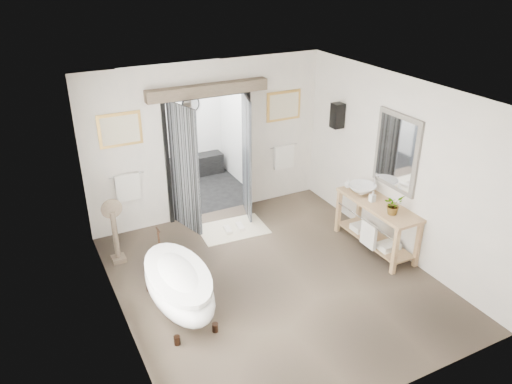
# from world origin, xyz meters

# --- Properties ---
(ground_plane) EXTENTS (5.00, 5.00, 0.00)m
(ground_plane) POSITION_xyz_m (0.00, 0.00, 0.00)
(ground_plane) COLOR brown
(room_shell) EXTENTS (4.52, 5.02, 2.91)m
(room_shell) POSITION_xyz_m (-0.04, -0.13, 1.86)
(room_shell) COLOR silver
(room_shell) RESTS_ON ground_plane
(shower_room) EXTENTS (2.22, 2.01, 2.51)m
(shower_room) POSITION_xyz_m (0.00, 3.99, 0.91)
(shower_room) COLOR black
(shower_room) RESTS_ON ground_plane
(back_wall_dressing) EXTENTS (3.82, 0.79, 2.52)m
(back_wall_dressing) POSITION_xyz_m (0.00, 2.32, 1.56)
(back_wall_dressing) COLOR black
(back_wall_dressing) RESTS_ON ground_plane
(clawfoot_tub) EXTENTS (0.81, 1.80, 0.88)m
(clawfoot_tub) POSITION_xyz_m (-1.51, -0.01, 0.43)
(clawfoot_tub) COLOR black
(clawfoot_tub) RESTS_ON ground_plane
(vanity) EXTENTS (0.57, 1.60, 0.85)m
(vanity) POSITION_xyz_m (1.95, 0.04, 0.51)
(vanity) COLOR tan
(vanity) RESTS_ON ground_plane
(pedestal_mirror) EXTENTS (0.33, 0.22, 1.12)m
(pedestal_mirror) POSITION_xyz_m (-2.00, 1.62, 0.48)
(pedestal_mirror) COLOR brown
(pedestal_mirror) RESTS_ON ground_plane
(rug) EXTENTS (1.25, 0.87, 0.01)m
(rug) POSITION_xyz_m (0.09, 1.70, 0.01)
(rug) COLOR beige
(rug) RESTS_ON ground_plane
(slippers) EXTENTS (0.39, 0.28, 0.05)m
(slippers) POSITION_xyz_m (0.10, 1.68, 0.04)
(slippers) COLOR beige
(slippers) RESTS_ON rug
(basin) EXTENTS (0.57, 0.57, 0.17)m
(basin) POSITION_xyz_m (1.95, 0.47, 0.93)
(basin) COLOR white
(basin) RESTS_ON vanity
(plant) EXTENTS (0.32, 0.29, 0.32)m
(plant) POSITION_xyz_m (1.92, -0.33, 1.01)
(plant) COLOR gray
(plant) RESTS_ON vanity
(soap_bottle_a) EXTENTS (0.09, 0.09, 0.19)m
(soap_bottle_a) POSITION_xyz_m (1.91, 0.15, 0.94)
(soap_bottle_a) COLOR gray
(soap_bottle_a) RESTS_ON vanity
(soap_bottle_b) EXTENTS (0.14, 0.14, 0.15)m
(soap_bottle_b) POSITION_xyz_m (1.88, 0.77, 0.93)
(soap_bottle_b) COLOR gray
(soap_bottle_b) RESTS_ON vanity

